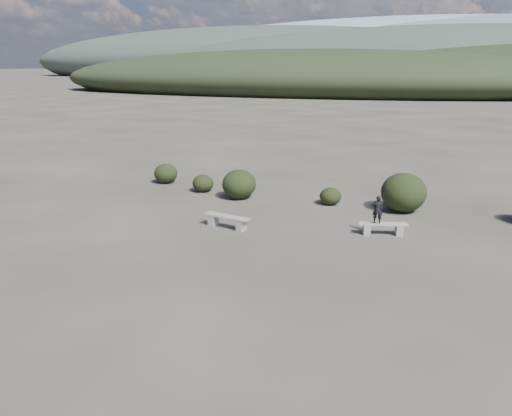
% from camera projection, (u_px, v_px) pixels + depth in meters
% --- Properties ---
extents(ground, '(1200.00, 1200.00, 0.00)m').
position_uv_depth(ground, '(215.00, 282.00, 13.26)').
color(ground, '#332E27').
rests_on(ground, ground).
extents(bench_left, '(1.84, 0.68, 0.45)m').
position_uv_depth(bench_left, '(227.00, 221.00, 17.60)').
color(bench_left, gray).
rests_on(bench_left, ground).
extents(bench_right, '(1.66, 0.80, 0.41)m').
position_uv_depth(bench_right, '(383.00, 228.00, 16.90)').
color(bench_right, gray).
rests_on(bench_right, ground).
extents(seated_person, '(0.39, 0.29, 0.96)m').
position_uv_depth(seated_person, '(378.00, 210.00, 16.74)').
color(seated_person, black).
rests_on(seated_person, bench_right).
extents(shrub_a, '(0.96, 0.96, 0.79)m').
position_uv_depth(shrub_a, '(203.00, 183.00, 22.63)').
color(shrub_a, black).
rests_on(shrub_a, ground).
extents(shrub_b, '(1.47, 1.47, 1.26)m').
position_uv_depth(shrub_b, '(239.00, 184.00, 21.44)').
color(shrub_b, black).
rests_on(shrub_b, ground).
extents(shrub_c, '(0.90, 0.90, 0.72)m').
position_uv_depth(shrub_c, '(331.00, 196.00, 20.54)').
color(shrub_c, black).
rests_on(shrub_c, ground).
extents(shrub_d, '(1.75, 1.75, 1.54)m').
position_uv_depth(shrub_d, '(404.00, 192.00, 19.48)').
color(shrub_d, black).
rests_on(shrub_d, ground).
extents(shrub_f, '(1.13, 1.13, 0.95)m').
position_uv_depth(shrub_f, '(166.00, 173.00, 24.30)').
color(shrub_f, black).
rests_on(shrub_f, ground).
extents(mountain_ridges, '(500.00, 400.00, 56.00)m').
position_uv_depth(mountain_ridges, '(435.00, 56.00, 316.86)').
color(mountain_ridges, black).
rests_on(mountain_ridges, ground).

